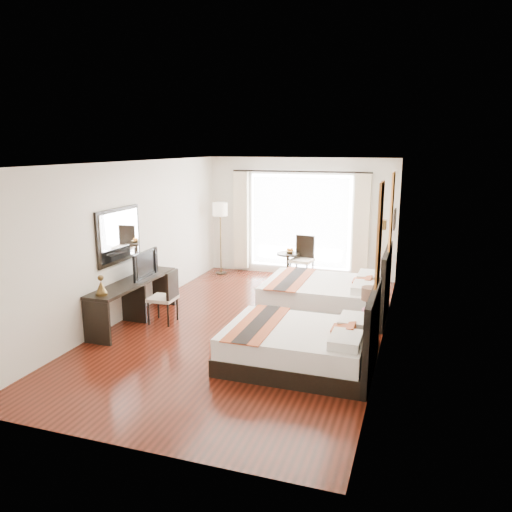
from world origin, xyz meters
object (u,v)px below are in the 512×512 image
(television, at_px, (141,264))
(floor_lamp, at_px, (220,214))
(bed_far, at_px, (328,295))
(console_desk, at_px, (134,301))
(bed_near, at_px, (303,345))
(nightstand, at_px, (366,331))
(vase, at_px, (365,314))
(fruit_bowl, at_px, (290,252))
(table_lamp, at_px, (370,296))
(window_chair, at_px, (302,267))
(side_table, at_px, (288,266))
(desk_chair, at_px, (164,307))

(television, bearing_deg, floor_lamp, -4.92)
(bed_far, xyz_separation_m, console_desk, (-3.17, -1.61, 0.05))
(bed_far, bearing_deg, bed_near, -88.11)
(nightstand, bearing_deg, bed_far, 121.81)
(console_desk, height_order, floor_lamp, floor_lamp)
(console_desk, bearing_deg, vase, 0.78)
(bed_far, distance_m, fruit_bowl, 2.51)
(bed_near, distance_m, fruit_bowl, 4.75)
(floor_lamp, bearing_deg, nightstand, -41.30)
(table_lamp, bearing_deg, window_chair, 119.04)
(vase, height_order, floor_lamp, floor_lamp)
(side_table, xyz_separation_m, window_chair, (0.34, -0.03, 0.01))
(side_table, xyz_separation_m, fruit_bowl, (0.04, 0.02, 0.33))
(console_desk, distance_m, television, 0.68)
(window_chair, bearing_deg, console_desk, -23.28)
(nightstand, height_order, vase, vase)
(table_lamp, relative_size, window_chair, 0.41)
(desk_chair, xyz_separation_m, window_chair, (1.65, 3.53, 0.03))
(bed_far, distance_m, side_table, 2.49)
(bed_near, bearing_deg, nightstand, 54.19)
(desk_chair, height_order, side_table, desk_chair)
(bed_near, bearing_deg, bed_far, 91.89)
(side_table, relative_size, window_chair, 0.60)
(nightstand, relative_size, side_table, 0.75)
(bed_near, height_order, side_table, bed_near)
(bed_near, relative_size, television, 2.49)
(television, relative_size, fruit_bowl, 4.30)
(television, bearing_deg, bed_far, -69.66)
(floor_lamp, bearing_deg, television, -92.37)
(vase, xyz_separation_m, fruit_bowl, (-2.14, 3.67, 0.08))
(bed_far, bearing_deg, desk_chair, -151.09)
(desk_chair, bearing_deg, nightstand, 179.33)
(table_lamp, relative_size, fruit_bowl, 2.16)
(nightstand, xyz_separation_m, side_table, (-2.18, 3.45, 0.09))
(desk_chair, height_order, floor_lamp, floor_lamp)
(bed_far, bearing_deg, nightstand, -58.19)
(vase, xyz_separation_m, console_desk, (-4.01, -0.05, -0.18))
(vase, distance_m, console_desk, 4.01)
(table_lamp, height_order, floor_lamp, floor_lamp)
(vase, bearing_deg, side_table, 120.87)
(bed_far, xyz_separation_m, nightstand, (0.84, -1.35, -0.11))
(bed_far, distance_m, television, 3.48)
(table_lamp, relative_size, television, 0.50)
(bed_far, height_order, nightstand, bed_far)
(vase, relative_size, fruit_bowl, 0.61)
(console_desk, xyz_separation_m, fruit_bowl, (1.86, 3.72, 0.26))
(bed_near, distance_m, bed_far, 2.41)
(console_desk, xyz_separation_m, desk_chair, (0.52, 0.14, -0.09))
(vase, distance_m, television, 4.02)
(nightstand, height_order, side_table, side_table)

